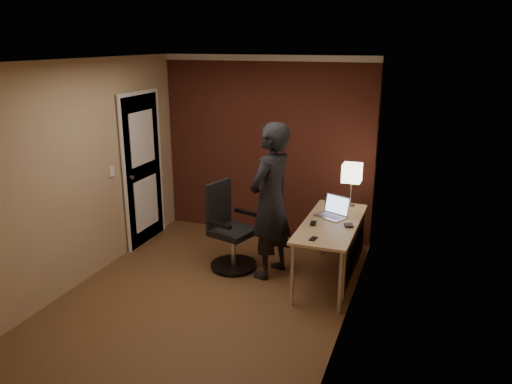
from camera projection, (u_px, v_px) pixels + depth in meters
room at (237, 144)px, 6.60m from camera, size 4.00×4.00×4.00m
desk at (337, 233)px, 5.61m from camera, size 0.60×1.50×0.73m
desk_lamp at (352, 173)px, 6.00m from camera, size 0.22×0.22×0.54m
laptop at (334, 211)px, 5.76m from camera, size 0.41×0.37×0.23m
mouse at (313, 223)px, 5.50m from camera, size 0.07×0.11×0.03m
phone at (313, 239)px, 5.10m from camera, size 0.08×0.12×0.01m
wallet at (349, 225)px, 5.46m from camera, size 0.12×0.13×0.02m
office_chair at (229, 232)px, 6.04m from camera, size 0.59×0.65×1.04m
person at (271, 201)px, 5.72m from camera, size 0.61×0.76×1.83m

